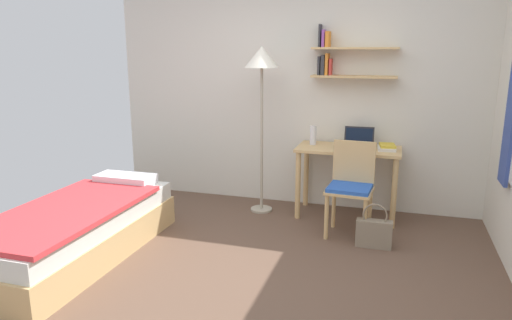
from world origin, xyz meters
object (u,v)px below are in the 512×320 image
at_px(standing_lamp, 262,68).
at_px(book_stack, 387,147).
at_px(handbag, 374,232).
at_px(desk, 348,161).
at_px(water_bottle, 313,135).
at_px(desk_chair, 351,184).
at_px(laptop, 359,142).
at_px(bed, 78,231).

distance_m(standing_lamp, book_stack, 1.54).
xyz_separation_m(standing_lamp, handbag, (1.27, -0.66, -1.43)).
bearing_deg(book_stack, desk, -177.68).
distance_m(water_bottle, book_stack, 0.79).
bearing_deg(water_bottle, desk_chair, -48.99).
xyz_separation_m(laptop, handbag, (0.25, -0.85, -0.67)).
height_order(water_bottle, handbag, water_bottle).
bearing_deg(book_stack, water_bottle, 176.95).
distance_m(desk, book_stack, 0.42).
relative_size(bed, book_stack, 7.76).
bearing_deg(book_stack, handbag, -93.67).
bearing_deg(water_bottle, handbag, -48.21).
bearing_deg(handbag, desk_chair, 133.35).
relative_size(standing_lamp, handbag, 4.32).
bearing_deg(standing_lamp, laptop, 10.78).
distance_m(bed, desk_chair, 2.54).
xyz_separation_m(bed, desk_chair, (2.20, 1.23, 0.27)).
relative_size(laptop, book_stack, 1.21).
bearing_deg(water_bottle, book_stack, -3.05).
bearing_deg(handbag, standing_lamp, 152.57).
relative_size(bed, water_bottle, 9.90).
bearing_deg(desk_chair, water_bottle, 131.01).
xyz_separation_m(desk_chair, book_stack, (0.30, 0.51, 0.28)).
height_order(laptop, book_stack, laptop).
bearing_deg(handbag, desk, 113.96).
relative_size(desk, handbag, 2.58).
bearing_deg(desk_chair, book_stack, 59.37).
relative_size(desk, laptop, 3.40).
bearing_deg(laptop, desk_chair, -90.54).
distance_m(bed, desk, 2.75).
bearing_deg(standing_lamp, bed, -126.27).
height_order(desk, handbag, desk).
distance_m(bed, standing_lamp, 2.41).
height_order(laptop, water_bottle, laptop).
bearing_deg(standing_lamp, desk_chair, -21.05).
xyz_separation_m(laptop, water_bottle, (-0.48, -0.03, 0.05)).
height_order(bed, water_bottle, water_bottle).
bearing_deg(laptop, handbag, -73.86).
bearing_deg(book_stack, laptop, 165.76).
xyz_separation_m(standing_lamp, water_bottle, (0.54, 0.16, -0.72)).
distance_m(desk, standing_lamp, 1.34).
bearing_deg(laptop, bed, -140.61).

